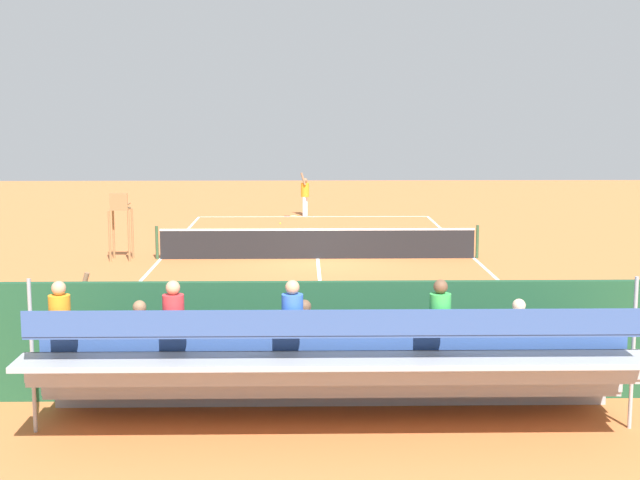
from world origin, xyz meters
TOP-DOWN VIEW (x-y plane):
  - ground_plane at (0.00, 0.00)m, footprint 60.00×60.00m
  - court_line_markings at (0.00, -0.04)m, footprint 10.10×22.20m
  - tennis_net at (0.00, 0.00)m, footprint 10.30×0.10m
  - backdrop_wall at (0.00, 14.00)m, footprint 18.00×0.16m
  - bleacher_stand at (0.16, 15.38)m, footprint 9.06×2.40m
  - umpire_chair at (6.20, 0.16)m, footprint 0.67×0.67m
  - courtside_bench at (-1.90, 13.27)m, footprint 1.80×0.40m
  - equipment_bag at (-0.44, 13.40)m, footprint 0.90×0.36m
  - tennis_player at (0.37, -11.30)m, footprint 0.46×0.56m
  - tennis_racket at (0.90, -11.13)m, footprint 0.57×0.32m
  - tennis_ball_near at (1.40, -8.52)m, footprint 0.07×0.07m
  - line_judge at (4.40, 12.89)m, footprint 0.37×0.53m

SIDE VIEW (x-z plane):
  - ground_plane at x=0.00m, z-range 0.00..0.00m
  - court_line_markings at x=0.00m, z-range 0.00..0.01m
  - tennis_racket at x=0.90m, z-range 0.00..0.03m
  - tennis_ball_near at x=1.40m, z-range 0.00..0.07m
  - equipment_bag at x=-0.44m, z-range 0.00..0.36m
  - tennis_net at x=0.00m, z-range -0.03..1.04m
  - courtside_bench at x=-1.90m, z-range 0.09..1.02m
  - bleacher_stand at x=0.16m, z-range -0.26..2.22m
  - backdrop_wall at x=0.00m, z-range 0.00..2.00m
  - tennis_player at x=0.37m, z-range 0.05..1.98m
  - line_judge at x=4.40m, z-range 0.05..1.98m
  - umpire_chair at x=6.20m, z-range 0.24..2.38m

